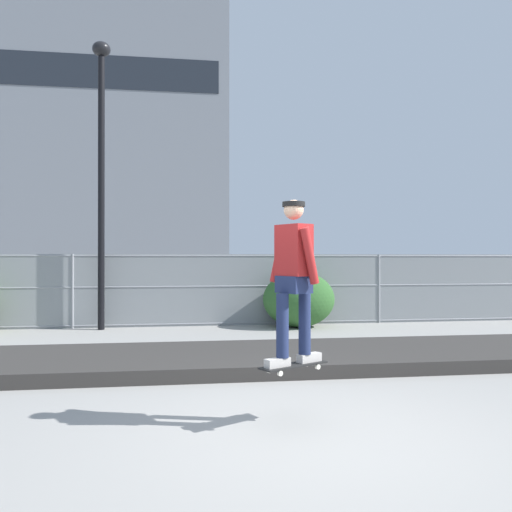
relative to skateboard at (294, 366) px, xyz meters
name	(u,v)px	position (x,y,z in m)	size (l,w,h in m)	color
ground_plane	(311,436)	(0.10, -0.33, -0.62)	(120.00, 120.00, 0.00)	gray
gravel_berm	(260,358)	(0.10, 3.09, -0.52)	(16.48, 2.40, 0.21)	#33302D
skateboard	(294,366)	(0.00, 0.00, 0.00)	(0.80, 0.56, 0.07)	black
skater	(294,271)	(0.00, 0.00, 0.99)	(0.68, 0.62, 1.73)	#B2ADA8
chain_fence	(232,289)	(0.10, 7.97, 0.31)	(23.99, 0.06, 1.85)	gray
street_lamp	(101,151)	(-3.15, 7.63, 3.74)	(0.44, 0.44, 7.05)	black
parked_car_near	(144,287)	(-2.39, 11.22, 0.21)	(4.44, 2.03, 1.66)	#474C54
library_building	(107,136)	(-7.93, 41.35, 11.93)	(20.43, 15.09, 25.12)	slate
shrub_center	(299,299)	(1.74, 7.40, 0.08)	(1.83, 1.49, 1.41)	#2D5B28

